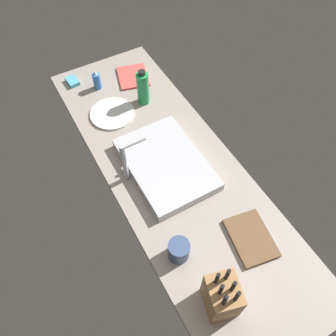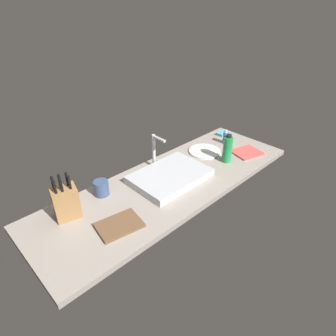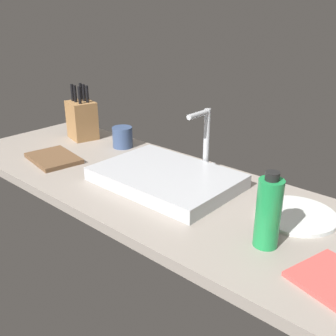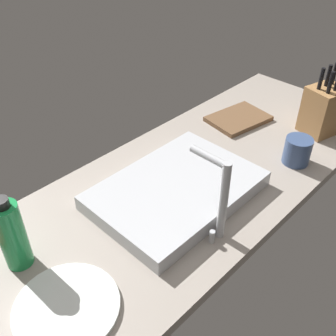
{
  "view_description": "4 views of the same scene",
  "coord_description": "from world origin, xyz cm",
  "px_view_note": "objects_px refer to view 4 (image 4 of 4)",
  "views": [
    {
      "loc": [
        -82.32,
        48.03,
        140.41
      ],
      "look_at": [
        -3.87,
        3.91,
        10.3
      ],
      "focal_mm": 35.9,
      "sensor_mm": 36.0,
      "label": 1
    },
    {
      "loc": [
        -110.94,
        -112.14,
        110.51
      ],
      "look_at": [
        -0.39,
        2.42,
        12.89
      ],
      "focal_mm": 30.94,
      "sensor_mm": 36.0,
      "label": 2
    },
    {
      "loc": [
        88.07,
        -94.46,
        63.47
      ],
      "look_at": [
        3.34,
        1.23,
        10.61
      ],
      "focal_mm": 41.97,
      "sensor_mm": 36.0,
      "label": 3
    },
    {
      "loc": [
        68.89,
        64.08,
        84.38
      ],
      "look_at": [
        1.8,
        -0.84,
        13.2
      ],
      "focal_mm": 42.06,
      "sensor_mm": 36.0,
      "label": 4
    }
  ],
  "objects_px": {
    "cutting_board": "(238,119)",
    "water_bottle": "(12,235)",
    "knife_block": "(324,109)",
    "dinner_plate": "(67,307)",
    "sink_basin": "(176,190)",
    "faucet": "(220,194)",
    "coffee_mug": "(297,151)"
  },
  "relations": [
    {
      "from": "faucet",
      "to": "water_bottle",
      "type": "bearing_deg",
      "value": -34.87
    },
    {
      "from": "sink_basin",
      "to": "cutting_board",
      "type": "relative_size",
      "value": 2.16
    },
    {
      "from": "knife_block",
      "to": "cutting_board",
      "type": "xyz_separation_m",
      "value": [
        0.15,
        -0.27,
        -0.09
      ]
    },
    {
      "from": "sink_basin",
      "to": "knife_block",
      "type": "relative_size",
      "value": 1.93
    },
    {
      "from": "faucet",
      "to": "water_bottle",
      "type": "xyz_separation_m",
      "value": [
        0.43,
        -0.3,
        -0.04
      ]
    },
    {
      "from": "water_bottle",
      "to": "coffee_mug",
      "type": "height_order",
      "value": "water_bottle"
    },
    {
      "from": "water_bottle",
      "to": "dinner_plate",
      "type": "bearing_deg",
      "value": 91.18
    },
    {
      "from": "dinner_plate",
      "to": "coffee_mug",
      "type": "relative_size",
      "value": 2.62
    },
    {
      "from": "sink_basin",
      "to": "coffee_mug",
      "type": "height_order",
      "value": "coffee_mug"
    },
    {
      "from": "dinner_plate",
      "to": "faucet",
      "type": "bearing_deg",
      "value": 167.02
    },
    {
      "from": "water_bottle",
      "to": "dinner_plate",
      "type": "xyz_separation_m",
      "value": [
        -0.0,
        0.2,
        -0.09
      ]
    },
    {
      "from": "cutting_board",
      "to": "water_bottle",
      "type": "relative_size",
      "value": 1.08
    },
    {
      "from": "dinner_plate",
      "to": "water_bottle",
      "type": "bearing_deg",
      "value": -88.82
    },
    {
      "from": "water_bottle",
      "to": "cutting_board",
      "type": "bearing_deg",
      "value": -178.8
    },
    {
      "from": "cutting_board",
      "to": "water_bottle",
      "type": "xyz_separation_m",
      "value": [
        0.98,
        0.02,
        0.09
      ]
    },
    {
      "from": "knife_block",
      "to": "dinner_plate",
      "type": "bearing_deg",
      "value": 12.5
    },
    {
      "from": "faucet",
      "to": "water_bottle",
      "type": "relative_size",
      "value": 1.16
    },
    {
      "from": "knife_block",
      "to": "dinner_plate",
      "type": "xyz_separation_m",
      "value": [
        1.12,
        -0.05,
        -0.09
      ]
    },
    {
      "from": "faucet",
      "to": "cutting_board",
      "type": "xyz_separation_m",
      "value": [
        -0.55,
        -0.32,
        -0.14
      ]
    },
    {
      "from": "sink_basin",
      "to": "dinner_plate",
      "type": "bearing_deg",
      "value": 10.52
    },
    {
      "from": "cutting_board",
      "to": "coffee_mug",
      "type": "distance_m",
      "value": 0.32
    },
    {
      "from": "water_bottle",
      "to": "dinner_plate",
      "type": "relative_size",
      "value": 0.87
    },
    {
      "from": "sink_basin",
      "to": "faucet",
      "type": "bearing_deg",
      "value": 78.94
    },
    {
      "from": "faucet",
      "to": "cutting_board",
      "type": "relative_size",
      "value": 1.07
    },
    {
      "from": "cutting_board",
      "to": "sink_basin",
      "type": "bearing_deg",
      "value": 14.9
    },
    {
      "from": "knife_block",
      "to": "water_bottle",
      "type": "xyz_separation_m",
      "value": [
        1.13,
        -0.25,
        0.01
      ]
    },
    {
      "from": "faucet",
      "to": "cutting_board",
      "type": "height_order",
      "value": "faucet"
    },
    {
      "from": "sink_basin",
      "to": "dinner_plate",
      "type": "relative_size",
      "value": 2.03
    },
    {
      "from": "faucet",
      "to": "knife_block",
      "type": "relative_size",
      "value": 0.96
    },
    {
      "from": "knife_block",
      "to": "water_bottle",
      "type": "relative_size",
      "value": 1.21
    },
    {
      "from": "knife_block",
      "to": "cutting_board",
      "type": "distance_m",
      "value": 0.32
    },
    {
      "from": "water_bottle",
      "to": "dinner_plate",
      "type": "height_order",
      "value": "water_bottle"
    }
  ]
}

